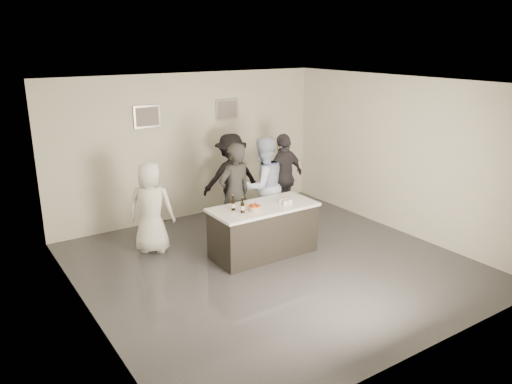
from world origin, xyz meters
The scene contains 19 objects.
floor centered at (0.00, 0.00, 0.00)m, with size 6.00×6.00×0.00m, color #3D3D42.
ceiling centered at (0.00, 0.00, 3.00)m, with size 6.00×6.00×0.00m, color white.
wall_back centered at (0.00, 3.00, 1.50)m, with size 6.00×0.04×3.00m, color silver.
wall_front centered at (0.00, -3.00, 1.50)m, with size 6.00×0.04×3.00m, color silver.
wall_left centered at (-3.00, 0.00, 1.50)m, with size 0.04×6.00×3.00m, color silver.
wall_right centered at (3.00, 0.00, 1.50)m, with size 0.04×6.00×3.00m, color silver.
picture_left centered at (-0.90, 2.97, 2.20)m, with size 0.54×0.04×0.44m, color #B2B2B7.
picture_right centered at (0.90, 2.97, 2.20)m, with size 0.54×0.04×0.44m, color #B2B2B7.
bar_counter centered at (0.11, 0.43, 0.45)m, with size 1.86×0.86×0.90m, color white.
cake centered at (-0.15, 0.33, 0.94)m, with size 0.21×0.21×0.07m, color orange.
beer_bottle_a centered at (-0.44, 0.52, 1.03)m, with size 0.07×0.07×0.26m, color black.
beer_bottle_b centered at (-0.37, 0.34, 1.03)m, with size 0.07×0.07×0.26m, color black.
tumbler_cluster centered at (0.50, 0.33, 0.94)m, with size 0.19×0.19×0.08m, color orange.
candles centered at (-0.15, 0.09, 0.90)m, with size 0.24×0.08×0.01m, color pink.
person_main_black centered at (-0.03, 1.15, 0.95)m, with size 0.69×0.45×1.89m, color #262626.
person_main_blue centered at (0.68, 1.29, 0.95)m, with size 0.92×0.72×1.90m, color silver.
person_guest_left centered at (-1.44, 1.65, 0.82)m, with size 0.80×0.52×1.63m, color white.
person_guest_right centered at (1.49, 1.71, 0.91)m, with size 1.07×0.44×1.82m, color #333039.
person_guest_back centered at (0.57, 2.28, 0.91)m, with size 1.17×0.67×1.82m, color black.
Camera 1 is at (-4.47, -6.25, 3.64)m, focal length 35.00 mm.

